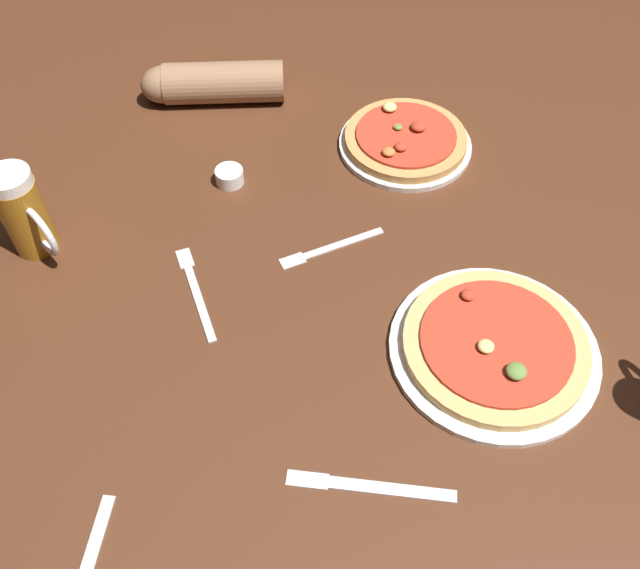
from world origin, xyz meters
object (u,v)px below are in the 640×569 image
Objects in this scene: beer_mug_dark at (25,214)px; fork_left at (196,290)px; pizza_plate_near at (495,347)px; knife_right at (369,486)px; pizza_plate_far at (405,141)px; fork_spare at (330,248)px; diner_arm at (209,83)px; ramekin_sauce at (229,176)px.

beer_mug_dark is 0.32m from fork_left.
pizza_plate_near reaches higher than fork_left.
knife_right is at bearing -54.78° from beer_mug_dark.
pizza_plate_near is at bearing -30.87° from fork_left.
beer_mug_dark is (-0.73, -0.07, 0.07)m from pizza_plate_far.
pizza_plate_near is 1.95× the size of beer_mug_dark.
pizza_plate_far reaches higher than fork_left.
knife_right is at bearing -149.30° from pizza_plate_near.
pizza_plate_far is (0.04, 0.51, 0.00)m from pizza_plate_near.
pizza_plate_near is 1.57× the size of fork_left.
fork_spare is (-0.23, -0.22, -0.01)m from pizza_plate_far.
diner_arm is at bearing 103.78° from fork_spare.
diner_arm reaches higher than ramekin_sauce.
fork_left is at bearing -114.40° from ramekin_sauce.
pizza_plate_far is at bearing 27.60° from fork_left.
pizza_plate_near is 0.82m from beer_mug_dark.
pizza_plate_far is 0.73m from knife_right.
ramekin_sauce is 0.26m from fork_spare.
knife_right is (0.06, -0.67, -0.01)m from ramekin_sauce.
diner_arm is at bearing 111.51° from pizza_plate_near.
pizza_plate_near is at bearing 30.70° from knife_right.
beer_mug_dark is at bearing -138.69° from diner_arm.
pizza_plate_far is 0.54m from fork_left.
ramekin_sauce is 0.18× the size of diner_arm.
beer_mug_dark is 0.75× the size of knife_right.
pizza_plate_far is at bearing 65.33° from knife_right.
fork_left is at bearing 149.13° from pizza_plate_near.
beer_mug_dark reaches higher than knife_right.
pizza_plate_far is at bearing -37.48° from diner_arm.
pizza_plate_near is 1.09× the size of diner_arm.
pizza_plate_far is at bearing -0.03° from ramekin_sauce.
beer_mug_dark is 0.53m from fork_spare.
pizza_plate_near is at bearing -68.49° from diner_arm.
fork_spare is at bearing -76.22° from diner_arm.
beer_mug_dark reaches higher than pizza_plate_near.
pizza_plate_near is 1.47× the size of knife_right.
pizza_plate_near is 0.31m from knife_right.
pizza_plate_far is 0.73m from beer_mug_dark.
pizza_plate_near reaches higher than fork_spare.
fork_left is 0.70× the size of diner_arm.
fork_spare is (0.14, -0.22, -0.01)m from ramekin_sauce.
ramekin_sauce is at bearing -93.36° from diner_arm.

